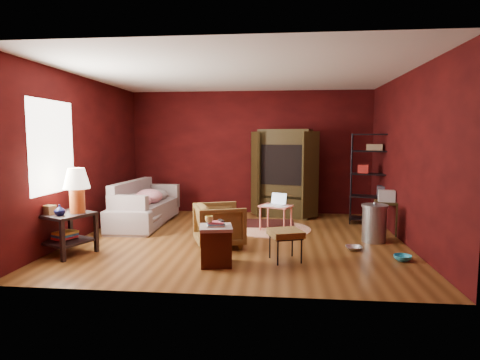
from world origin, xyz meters
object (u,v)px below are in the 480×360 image
(sofa, at_px, (144,203))
(laptop_desk, at_px, (276,208))
(armchair, at_px, (219,223))
(hamper, at_px, (216,245))
(side_table, at_px, (72,203))
(tv_armoire, at_px, (285,171))
(wire_shelving, at_px, (374,175))

(sofa, xyz_separation_m, laptop_desk, (2.65, -0.31, -0.00))
(armchair, xyz_separation_m, hamper, (0.10, -0.95, -0.10))
(laptop_desk, bearing_deg, armchair, -102.82)
(side_table, height_order, tv_armoire, tv_armoire)
(sofa, relative_size, hamper, 3.58)
(side_table, distance_m, hamper, 2.30)
(tv_armoire, bearing_deg, side_table, -120.89)
(laptop_desk, relative_size, wire_shelving, 0.38)
(side_table, bearing_deg, wire_shelving, 27.79)
(hamper, height_order, wire_shelving, wire_shelving)
(laptop_desk, xyz_separation_m, tv_armoire, (0.17, 1.43, 0.57))
(armchair, distance_m, tv_armoire, 2.87)
(armchair, bearing_deg, side_table, 86.75)
(sofa, relative_size, side_table, 1.71)
(hamper, xyz_separation_m, wire_shelving, (2.74, 2.92, 0.72))
(armchair, distance_m, laptop_desk, 1.46)
(hamper, relative_size, wire_shelving, 0.34)
(sofa, height_order, side_table, side_table)
(side_table, height_order, wire_shelving, wire_shelving)
(hamper, bearing_deg, laptop_desk, 69.43)
(armchair, bearing_deg, hamper, 165.75)
(side_table, distance_m, laptop_desk, 3.53)
(sofa, relative_size, tv_armoire, 1.15)
(armchair, distance_m, side_table, 2.25)
(sofa, distance_m, hamper, 3.06)
(armchair, xyz_separation_m, tv_armoire, (1.06, 2.59, 0.62))
(sofa, bearing_deg, laptop_desk, -98.26)
(side_table, height_order, laptop_desk, side_table)
(armchair, relative_size, laptop_desk, 1.08)
(hamper, relative_size, tv_armoire, 0.32)
(hamper, distance_m, laptop_desk, 2.26)
(tv_armoire, bearing_deg, hamper, -91.54)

